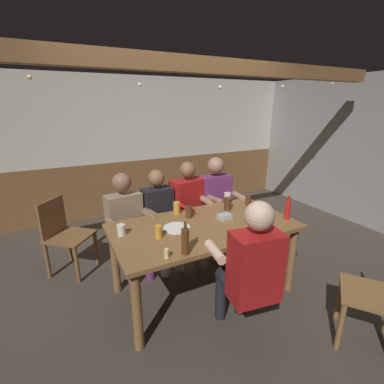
{
  "coord_description": "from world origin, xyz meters",
  "views": [
    {
      "loc": [
        -1.23,
        -2.25,
        1.9
      ],
      "look_at": [
        0.0,
        0.16,
        1.03
      ],
      "focal_mm": 25.57,
      "sensor_mm": 36.0,
      "label": 1
    }
  ],
  "objects_px": {
    "bottle_2": "(185,241)",
    "person_1": "(161,215)",
    "table_candle": "(167,253)",
    "person_2": "(191,206)",
    "condiment_caddy": "(225,217)",
    "pint_glass_0": "(227,198)",
    "pint_glass_4": "(177,208)",
    "person_3": "(217,201)",
    "pint_glass_2": "(189,212)",
    "pint_glass_5": "(263,218)",
    "chair_empty_near_left": "(384,295)",
    "pint_glass_6": "(158,232)",
    "person_0": "(128,220)",
    "bottle_0": "(264,223)",
    "person_4": "(250,267)",
    "plate_0": "(177,228)",
    "chair_empty_near_right": "(64,234)",
    "pint_glass_7": "(121,230)",
    "pint_glass_1": "(228,204)",
    "dining_table": "(204,234)",
    "pint_glass_3": "(248,200)",
    "bottle_1": "(287,210)"
  },
  "relations": [
    {
      "from": "bottle_2",
      "to": "person_1",
      "type": "bearing_deg",
      "value": 79.35
    },
    {
      "from": "person_1",
      "to": "table_candle",
      "type": "bearing_deg",
      "value": 66.05
    },
    {
      "from": "person_1",
      "to": "person_2",
      "type": "bearing_deg",
      "value": 176.92
    },
    {
      "from": "person_1",
      "to": "bottle_2",
      "type": "relative_size",
      "value": 4.27
    },
    {
      "from": "table_candle",
      "to": "condiment_caddy",
      "type": "height_order",
      "value": "table_candle"
    },
    {
      "from": "pint_glass_0",
      "to": "pint_glass_4",
      "type": "xyz_separation_m",
      "value": [
        -0.66,
        -0.01,
        -0.0
      ]
    },
    {
      "from": "person_3",
      "to": "table_candle",
      "type": "xyz_separation_m",
      "value": [
        -1.16,
        -1.11,
        0.11
      ]
    },
    {
      "from": "pint_glass_2",
      "to": "pint_glass_5",
      "type": "height_order",
      "value": "pint_glass_2"
    },
    {
      "from": "chair_empty_near_left",
      "to": "pint_glass_6",
      "type": "distance_m",
      "value": 1.88
    },
    {
      "from": "pint_glass_2",
      "to": "pint_glass_4",
      "type": "distance_m",
      "value": 0.17
    },
    {
      "from": "person_0",
      "to": "bottle_0",
      "type": "xyz_separation_m",
      "value": [
        1.0,
        -1.1,
        0.21
      ]
    },
    {
      "from": "person_4",
      "to": "plate_0",
      "type": "bearing_deg",
      "value": 119.35
    },
    {
      "from": "pint_glass_0",
      "to": "chair_empty_near_right",
      "type": "bearing_deg",
      "value": 159.45
    },
    {
      "from": "pint_glass_4",
      "to": "pint_glass_7",
      "type": "xyz_separation_m",
      "value": [
        -0.65,
        -0.24,
        -0.02
      ]
    },
    {
      "from": "chair_empty_near_left",
      "to": "bottle_2",
      "type": "xyz_separation_m",
      "value": [
        -1.33,
        0.83,
        0.4
      ]
    },
    {
      "from": "pint_glass_2",
      "to": "pint_glass_1",
      "type": "bearing_deg",
      "value": -0.98
    },
    {
      "from": "table_candle",
      "to": "bottle_0",
      "type": "distance_m",
      "value": 0.97
    },
    {
      "from": "pint_glass_2",
      "to": "person_3",
      "type": "bearing_deg",
      "value": 36.04
    },
    {
      "from": "dining_table",
      "to": "condiment_caddy",
      "type": "relative_size",
      "value": 12.84
    },
    {
      "from": "pint_glass_2",
      "to": "pint_glass_3",
      "type": "bearing_deg",
      "value": 0.94
    },
    {
      "from": "person_4",
      "to": "chair_empty_near_left",
      "type": "distance_m",
      "value": 1.08
    },
    {
      "from": "condiment_caddy",
      "to": "bottle_0",
      "type": "relative_size",
      "value": 0.56
    },
    {
      "from": "person_1",
      "to": "dining_table",
      "type": "bearing_deg",
      "value": 100.01
    },
    {
      "from": "person_1",
      "to": "person_3",
      "type": "relative_size",
      "value": 0.94
    },
    {
      "from": "chair_empty_near_right",
      "to": "bottle_0",
      "type": "xyz_separation_m",
      "value": [
        1.67,
        -1.46,
        0.38
      ]
    },
    {
      "from": "bottle_2",
      "to": "pint_glass_7",
      "type": "distance_m",
      "value": 0.68
    },
    {
      "from": "bottle_0",
      "to": "pint_glass_1",
      "type": "bearing_deg",
      "value": 88.53
    },
    {
      "from": "chair_empty_near_right",
      "to": "chair_empty_near_left",
      "type": "height_order",
      "value": "same"
    },
    {
      "from": "chair_empty_near_left",
      "to": "pint_glass_4",
      "type": "relative_size",
      "value": 6.57
    },
    {
      "from": "pint_glass_3",
      "to": "pint_glass_6",
      "type": "distance_m",
      "value": 1.27
    },
    {
      "from": "bottle_0",
      "to": "pint_glass_3",
      "type": "bearing_deg",
      "value": 63.43
    },
    {
      "from": "person_0",
      "to": "table_candle",
      "type": "bearing_deg",
      "value": 81.75
    },
    {
      "from": "plate_0",
      "to": "pint_glass_3",
      "type": "distance_m",
      "value": 1.03
    },
    {
      "from": "dining_table",
      "to": "bottle_2",
      "type": "bearing_deg",
      "value": -134.32
    },
    {
      "from": "pint_glass_7",
      "to": "person_1",
      "type": "bearing_deg",
      "value": 43.13
    },
    {
      "from": "pint_glass_3",
      "to": "pint_glass_5",
      "type": "height_order",
      "value": "pint_glass_3"
    },
    {
      "from": "pint_glass_1",
      "to": "bottle_2",
      "type": "bearing_deg",
      "value": -142.42
    },
    {
      "from": "person_2",
      "to": "bottle_2",
      "type": "bearing_deg",
      "value": 49.77
    },
    {
      "from": "pint_glass_7",
      "to": "pint_glass_6",
      "type": "bearing_deg",
      "value": -36.15
    },
    {
      "from": "dining_table",
      "to": "person_3",
      "type": "distance_m",
      "value": 0.93
    },
    {
      "from": "person_3",
      "to": "person_4",
      "type": "relative_size",
      "value": 1.0
    },
    {
      "from": "pint_glass_2",
      "to": "pint_glass_4",
      "type": "relative_size",
      "value": 0.91
    },
    {
      "from": "plate_0",
      "to": "pint_glass_4",
      "type": "bearing_deg",
      "value": 66.11
    },
    {
      "from": "chair_empty_near_right",
      "to": "plate_0",
      "type": "bearing_deg",
      "value": 84.01
    },
    {
      "from": "condiment_caddy",
      "to": "pint_glass_4",
      "type": "height_order",
      "value": "pint_glass_4"
    },
    {
      "from": "plate_0",
      "to": "pint_glass_4",
      "type": "xyz_separation_m",
      "value": [
        0.15,
        0.34,
        0.06
      ]
    },
    {
      "from": "pint_glass_0",
      "to": "pint_glass_5",
      "type": "relative_size",
      "value": 1.21
    },
    {
      "from": "chair_empty_near_right",
      "to": "bottle_0",
      "type": "relative_size",
      "value": 3.54
    },
    {
      "from": "bottle_1",
      "to": "bottle_0",
      "type": "bearing_deg",
      "value": -161.99
    },
    {
      "from": "pint_glass_6",
      "to": "pint_glass_7",
      "type": "xyz_separation_m",
      "value": [
        -0.28,
        0.21,
        -0.01
      ]
    }
  ]
}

